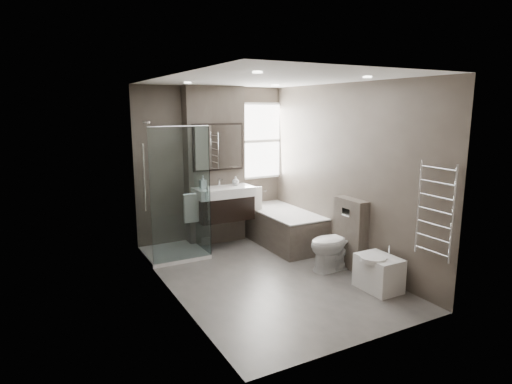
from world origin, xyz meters
TOP-DOWN VIEW (x-y plane):
  - room at (0.00, 0.00)m, footprint 2.70×3.90m
  - vanity_pier at (0.00, 1.77)m, footprint 1.00×0.25m
  - vanity at (0.00, 1.43)m, footprint 0.95×0.47m
  - mirror_cabinet at (0.00, 1.61)m, footprint 0.86×0.08m
  - towel_left at (-0.56, 1.40)m, footprint 0.24×0.06m
  - towel_right at (0.56, 1.40)m, footprint 0.24×0.06m
  - shower_enclosure at (-0.75, 1.35)m, footprint 0.90×0.90m
  - bathtub at (0.92, 1.10)m, footprint 0.75×1.60m
  - window at (0.90, 1.88)m, footprint 0.98×0.06m
  - toilet at (0.97, -0.22)m, footprint 0.77×0.45m
  - cistern_box at (1.21, -0.25)m, footprint 0.19×0.55m
  - bidet at (1.01, -1.03)m, footprint 0.46×0.54m
  - towel_radiator at (1.25, -1.60)m, footprint 0.03×0.49m
  - soap_bottle_a at (-0.33, 1.47)m, footprint 0.09×0.10m
  - soap_bottle_b at (0.25, 1.51)m, footprint 0.12×0.12m

SIDE VIEW (x-z plane):
  - bidet at x=1.01m, z-range -0.05..0.51m
  - bathtub at x=0.92m, z-range 0.03..0.60m
  - toilet at x=0.97m, z-range 0.00..0.78m
  - shower_enclosure at x=-0.75m, z-range -0.51..1.49m
  - cistern_box at x=1.21m, z-range 0.00..1.00m
  - towel_left at x=-0.56m, z-range 0.50..0.94m
  - towel_right at x=0.56m, z-range 0.50..0.94m
  - vanity at x=0.00m, z-range 0.41..1.07m
  - soap_bottle_b at x=0.25m, z-range 1.00..1.15m
  - soap_bottle_a at x=-0.33m, z-range 1.00..1.21m
  - towel_radiator at x=1.25m, z-range 0.57..1.67m
  - room at x=0.00m, z-range -0.05..2.65m
  - vanity_pier at x=0.00m, z-range 0.00..2.60m
  - mirror_cabinet at x=0.00m, z-range 1.25..2.01m
  - window at x=0.90m, z-range 1.01..2.34m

